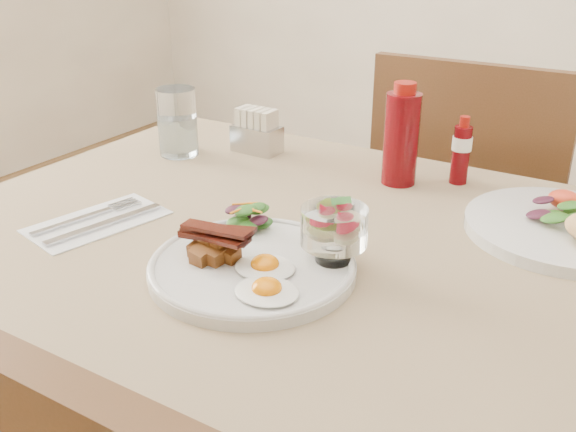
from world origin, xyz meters
name	(u,v)px	position (x,y,z in m)	size (l,w,h in m)	color
table	(348,304)	(0.00, 0.00, 0.66)	(1.33, 0.88, 0.75)	#502F19
chair_far	(468,225)	(0.00, 0.66, 0.52)	(0.42, 0.42, 0.93)	#502F19
main_plate	(252,268)	(-0.09, -0.12, 0.76)	(0.28, 0.28, 0.02)	silver
fried_eggs	(266,277)	(-0.04, -0.16, 0.77)	(0.14, 0.14, 0.02)	white
bacon_potato_pile	(213,244)	(-0.13, -0.14, 0.79)	(0.11, 0.07, 0.05)	brown
side_salad	(249,218)	(-0.15, -0.04, 0.79)	(0.07, 0.07, 0.04)	#1F5115
fruit_cup	(334,227)	(0.00, -0.06, 0.82)	(0.09, 0.09, 0.09)	white
second_plate	(576,228)	(0.27, 0.21, 0.77)	(0.30, 0.29, 0.07)	silver
ketchup_bottle	(401,137)	(-0.05, 0.29, 0.84)	(0.08, 0.08, 0.18)	#540409
hot_sauce_bottle	(461,151)	(0.05, 0.35, 0.81)	(0.05, 0.05, 0.12)	#540409
sugar_caddy	(257,133)	(-0.36, 0.30, 0.79)	(0.10, 0.06, 0.09)	#B6B5BA
water_glass	(178,126)	(-0.49, 0.21, 0.81)	(0.08, 0.08, 0.14)	white
napkin_cutlery	(98,221)	(-0.39, -0.12, 0.75)	(0.16, 0.23, 0.01)	silver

